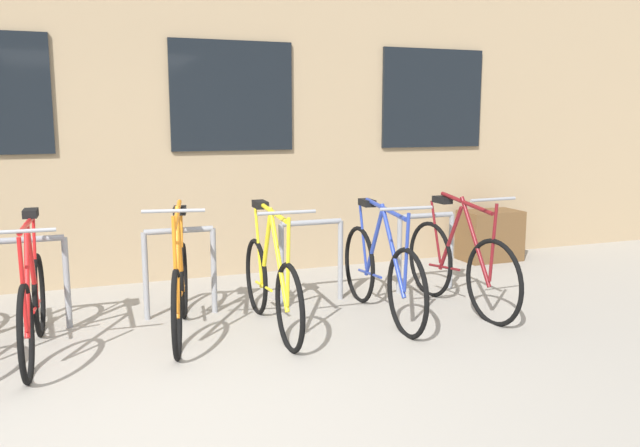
% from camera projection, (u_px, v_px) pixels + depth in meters
% --- Properties ---
extents(ground_plane, '(42.00, 42.00, 0.00)m').
position_uv_depth(ground_plane, '(161.00, 417.00, 3.72)').
color(ground_plane, '#9E998E').
extents(storefront_building, '(28.00, 6.40, 5.32)m').
position_uv_depth(storefront_building, '(97.00, 49.00, 9.18)').
color(storefront_building, tan).
rests_on(storefront_building, ground).
extents(bike_rack, '(6.63, 0.05, 0.78)m').
position_uv_depth(bike_rack, '(106.00, 267.00, 5.33)').
color(bike_rack, gray).
rests_on(bike_rack, ground).
extents(bicycle_maroon, '(0.44, 1.70, 1.07)m').
position_uv_depth(bicycle_maroon, '(459.00, 265.00, 5.80)').
color(bicycle_maroon, black).
rests_on(bicycle_maroon, ground).
extents(bicycle_red, '(0.44, 1.64, 1.04)m').
position_uv_depth(bicycle_red, '(33.00, 304.00, 4.65)').
color(bicycle_red, black).
rests_on(bicycle_red, ground).
extents(bicycle_yellow, '(0.44, 1.68, 1.05)m').
position_uv_depth(bicycle_yellow, '(271.00, 283.00, 5.22)').
color(bicycle_yellow, black).
rests_on(bicycle_yellow, ground).
extents(bicycle_blue, '(0.44, 1.77, 1.04)m').
position_uv_depth(bicycle_blue, '(381.00, 272.00, 5.55)').
color(bicycle_blue, black).
rests_on(bicycle_blue, ground).
extents(bicycle_orange, '(0.49, 1.62, 1.08)m').
position_uv_depth(bicycle_orange, '(180.00, 288.00, 5.09)').
color(bicycle_orange, black).
rests_on(bicycle_orange, ground).
extents(planter_box, '(0.70, 0.44, 0.60)m').
position_uv_depth(planter_box, '(490.00, 235.00, 7.78)').
color(planter_box, brown).
rests_on(planter_box, ground).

